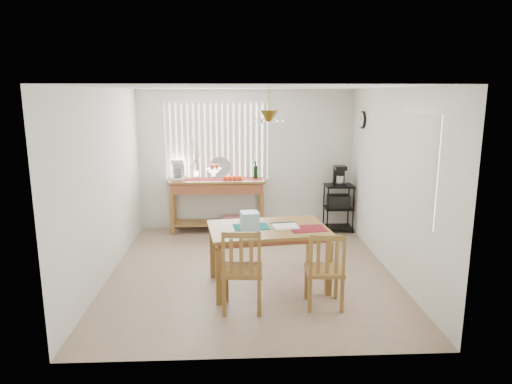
{
  "coord_description": "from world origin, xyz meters",
  "views": [
    {
      "loc": [
        -0.22,
        -6.24,
        2.52
      ],
      "look_at": [
        0.1,
        0.55,
        1.05
      ],
      "focal_mm": 32.0,
      "sensor_mm": 36.0,
      "label": 1
    }
  ],
  "objects_px": {
    "cart_items": "(339,176)",
    "dining_table": "(268,234)",
    "sideboard": "(218,193)",
    "chair_right": "(325,271)",
    "chair_left": "(242,271)",
    "wire_cart": "(338,203)"
  },
  "relations": [
    {
      "from": "dining_table",
      "to": "chair_right",
      "type": "bearing_deg",
      "value": -45.97
    },
    {
      "from": "sideboard",
      "to": "dining_table",
      "type": "relative_size",
      "value": 1.07
    },
    {
      "from": "cart_items",
      "to": "dining_table",
      "type": "xyz_separation_m",
      "value": [
        -1.49,
        -2.47,
        -0.32
      ]
    },
    {
      "from": "chair_right",
      "to": "dining_table",
      "type": "bearing_deg",
      "value": 134.03
    },
    {
      "from": "wire_cart",
      "to": "sideboard",
      "type": "bearing_deg",
      "value": 178.23
    },
    {
      "from": "cart_items",
      "to": "chair_right",
      "type": "xyz_separation_m",
      "value": [
        -0.87,
        -3.12,
        -0.57
      ]
    },
    {
      "from": "chair_right",
      "to": "wire_cart",
      "type": "bearing_deg",
      "value": 74.46
    },
    {
      "from": "cart_items",
      "to": "dining_table",
      "type": "height_order",
      "value": "cart_items"
    },
    {
      "from": "sideboard",
      "to": "chair_left",
      "type": "bearing_deg",
      "value": -83.08
    },
    {
      "from": "cart_items",
      "to": "chair_left",
      "type": "xyz_separation_m",
      "value": [
        -1.85,
        -3.16,
        -0.54
      ]
    },
    {
      "from": "sideboard",
      "to": "wire_cart",
      "type": "relative_size",
      "value": 1.99
    },
    {
      "from": "sideboard",
      "to": "chair_right",
      "type": "distance_m",
      "value": 3.48
    },
    {
      "from": "chair_left",
      "to": "chair_right",
      "type": "distance_m",
      "value": 0.98
    },
    {
      "from": "sideboard",
      "to": "chair_left",
      "type": "relative_size",
      "value": 1.71
    },
    {
      "from": "cart_items",
      "to": "chair_right",
      "type": "height_order",
      "value": "cart_items"
    },
    {
      "from": "cart_items",
      "to": "chair_left",
      "type": "bearing_deg",
      "value": -120.31
    },
    {
      "from": "sideboard",
      "to": "chair_right",
      "type": "height_order",
      "value": "sideboard"
    },
    {
      "from": "cart_items",
      "to": "chair_right",
      "type": "relative_size",
      "value": 0.38
    },
    {
      "from": "wire_cart",
      "to": "dining_table",
      "type": "distance_m",
      "value": 2.89
    },
    {
      "from": "dining_table",
      "to": "sideboard",
      "type": "bearing_deg",
      "value": 106.39
    },
    {
      "from": "wire_cart",
      "to": "dining_table",
      "type": "bearing_deg",
      "value": -121.23
    },
    {
      "from": "sideboard",
      "to": "dining_table",
      "type": "height_order",
      "value": "sideboard"
    }
  ]
}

